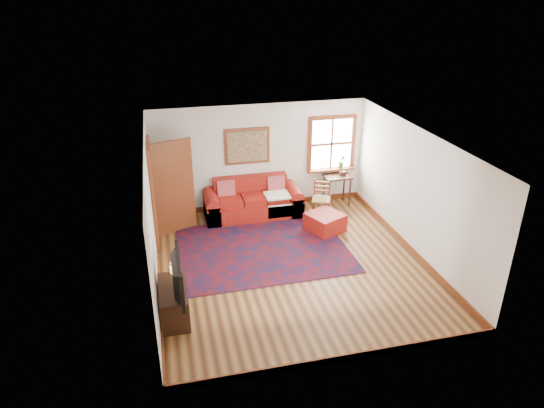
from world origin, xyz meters
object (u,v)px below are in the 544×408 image
object	(u,v)px
ladder_back_chair	(322,197)
media_cabinet	(174,302)
red_ottoman	(325,222)
side_table	(337,181)
red_leather_sofa	(253,203)

from	to	relation	value
ladder_back_chair	media_cabinet	world-z (taller)	ladder_back_chair
ladder_back_chair	media_cabinet	xyz separation A→B (m)	(-3.53, -3.03, -0.19)
red_ottoman	side_table	xyz separation A→B (m)	(0.72, 1.24, 0.43)
side_table	media_cabinet	distance (m)	5.40
red_leather_sofa	media_cabinet	distance (m)	3.97
red_ottoman	ladder_back_chair	size ratio (longest dim) A/B	0.80
red_leather_sofa	side_table	xyz separation A→B (m)	(2.09, 0.09, 0.34)
red_leather_sofa	red_ottoman	bearing A→B (deg)	-40.13
red_leather_sofa	ladder_back_chair	size ratio (longest dim) A/B	2.58
red_ottoman	ladder_back_chair	bearing A→B (deg)	52.77
red_ottoman	media_cabinet	size ratio (longest dim) A/B	0.69
red_leather_sofa	media_cabinet	world-z (taller)	red_leather_sofa
side_table	media_cabinet	world-z (taller)	side_table
side_table	red_ottoman	bearing A→B (deg)	-120.16
red_leather_sofa	ladder_back_chair	xyz separation A→B (m)	(1.53, -0.40, 0.17)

